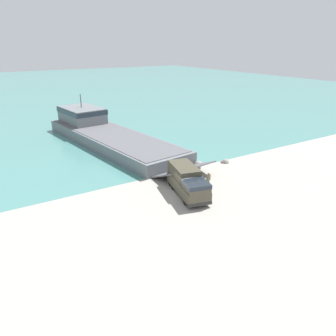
{
  "coord_description": "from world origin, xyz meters",
  "views": [
    {
      "loc": [
        -18.75,
        -26.83,
        15.78
      ],
      "look_at": [
        0.79,
        4.39,
        1.64
      ],
      "focal_mm": 35.0,
      "sensor_mm": 36.0,
      "label": 1
    }
  ],
  "objects_px": {
    "soldier_on_ramp": "(208,178)",
    "landing_craft": "(104,132)",
    "cargo_crate": "(204,193)",
    "military_truck": "(188,181)"
  },
  "relations": [
    {
      "from": "military_truck",
      "to": "soldier_on_ramp",
      "type": "relative_size",
      "value": 4.41
    },
    {
      "from": "soldier_on_ramp",
      "to": "landing_craft",
      "type": "bearing_deg",
      "value": 8.7
    },
    {
      "from": "soldier_on_ramp",
      "to": "cargo_crate",
      "type": "relative_size",
      "value": 2.43
    },
    {
      "from": "landing_craft",
      "to": "military_truck",
      "type": "relative_size",
      "value": 4.7
    },
    {
      "from": "landing_craft",
      "to": "soldier_on_ramp",
      "type": "xyz_separation_m",
      "value": [
        3.18,
        -24.46,
        -0.59
      ]
    },
    {
      "from": "soldier_on_ramp",
      "to": "cargo_crate",
      "type": "height_order",
      "value": "soldier_on_ramp"
    },
    {
      "from": "landing_craft",
      "to": "soldier_on_ramp",
      "type": "distance_m",
      "value": 24.68
    },
    {
      "from": "cargo_crate",
      "to": "military_truck",
      "type": "bearing_deg",
      "value": 133.44
    },
    {
      "from": "landing_craft",
      "to": "soldier_on_ramp",
      "type": "relative_size",
      "value": 20.72
    },
    {
      "from": "landing_craft",
      "to": "cargo_crate",
      "type": "relative_size",
      "value": 50.31
    }
  ]
}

